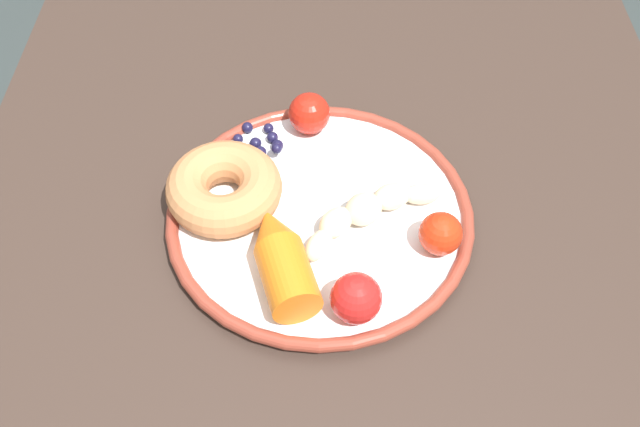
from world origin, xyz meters
TOP-DOWN VIEW (x-y plane):
  - dining_table at (0.00, 0.00)m, footprint 0.99×0.71m
  - plate at (-0.01, -0.01)m, footprint 0.28×0.28m
  - banana at (-0.00, 0.03)m, footprint 0.09×0.13m
  - carrot_orange at (0.06, -0.05)m, footprint 0.11×0.07m
  - donut at (-0.02, -0.10)m, footprint 0.15×0.15m
  - blueberry_pile at (-0.09, -0.08)m, footprint 0.06×0.05m
  - tomato_near at (-0.12, -0.03)m, footprint 0.04×0.04m
  - tomato_mid at (0.10, 0.02)m, footprint 0.04×0.04m
  - tomato_far at (0.03, 0.09)m, footprint 0.04×0.04m

SIDE VIEW (x-z plane):
  - dining_table at x=0.00m, z-range 0.25..0.95m
  - plate at x=-0.01m, z-range 0.70..0.72m
  - blueberry_pile at x=-0.09m, z-range 0.71..0.73m
  - banana at x=0.00m, z-range 0.71..0.74m
  - tomato_far at x=0.03m, z-range 0.71..0.75m
  - donut at x=-0.02m, z-range 0.71..0.75m
  - tomato_near at x=-0.12m, z-range 0.71..0.76m
  - carrot_orange at x=0.06m, z-range 0.71..0.76m
  - tomato_mid at x=0.10m, z-range 0.71..0.76m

